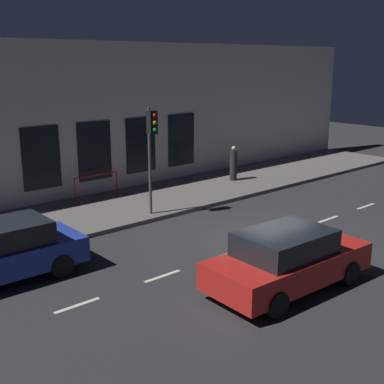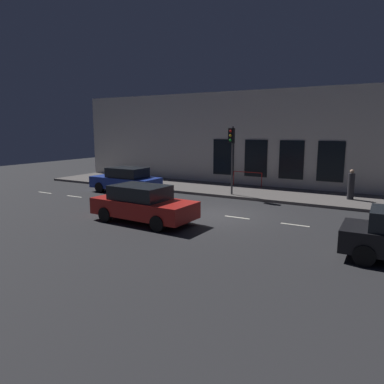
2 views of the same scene
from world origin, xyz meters
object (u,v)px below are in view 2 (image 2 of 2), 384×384
Objects in this scene: traffic_light at (232,145)px; pedestrian_0 at (351,186)px; parked_car_0 at (126,180)px; parked_car_2 at (143,204)px.

traffic_light is 6.89m from pedestrian_0.
traffic_light is 7.00m from parked_car_0.
parked_car_2 is 11.61m from pedestrian_0.
traffic_light is 0.85× the size of parked_car_2.
parked_car_2 is at bearing 171.79° from traffic_light.
parked_car_0 is 2.72× the size of pedestrian_0.
pedestrian_0 is at bearing -73.17° from parked_car_0.
traffic_light is at bearing 174.22° from parked_car_2.
parked_car_2 is (-7.10, 1.02, -2.25)m from traffic_light.
pedestrian_0 is at bearing 143.59° from parked_car_2.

